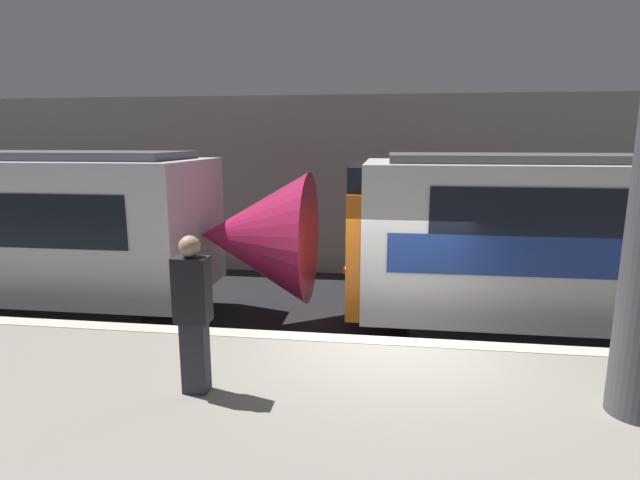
# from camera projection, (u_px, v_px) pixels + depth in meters

# --- Properties ---
(ground_plane) EXTENTS (120.00, 120.00, 0.00)m
(ground_plane) POSITION_uv_depth(u_px,v_px,m) (390.00, 398.00, 7.39)
(ground_plane) COLOR black
(platform) EXTENTS (40.00, 3.86, 0.96)m
(platform) POSITION_uv_depth(u_px,v_px,m) (391.00, 447.00, 5.43)
(platform) COLOR gray
(platform) RESTS_ON ground
(station_rear_barrier) EXTENTS (50.00, 0.15, 4.94)m
(station_rear_barrier) POSITION_uv_depth(u_px,v_px,m) (392.00, 187.00, 13.66)
(station_rear_barrier) COLOR #9E998E
(station_rear_barrier) RESTS_ON ground
(person_walking) EXTENTS (0.38, 0.24, 1.80)m
(person_walking) POSITION_uv_depth(u_px,v_px,m) (193.00, 310.00, 5.48)
(person_walking) COLOR #2D2D38
(person_walking) RESTS_ON platform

